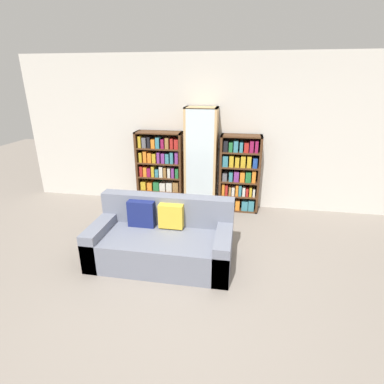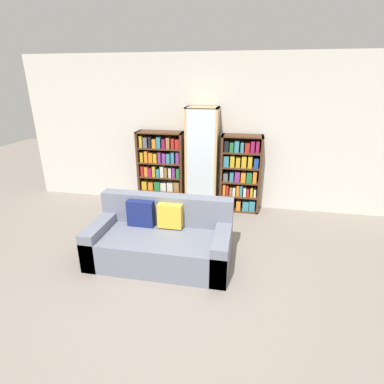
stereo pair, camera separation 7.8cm
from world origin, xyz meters
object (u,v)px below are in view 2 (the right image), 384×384
Objects in this scene: bookshelf_left at (161,170)px; bookshelf_right at (241,174)px; wine_bottle at (222,222)px; display_cabinet at (202,159)px; couch at (161,240)px.

bookshelf_left is 1.01× the size of bookshelf_right.
wine_bottle is at bearing -104.72° from bookshelf_right.
bookshelf_right is (0.70, 0.02, -0.24)m from display_cabinet.
bookshelf_left is 0.80m from display_cabinet.
display_cabinet is at bearing 82.31° from couch.
display_cabinet reaches higher than bookshelf_right.
bookshelf_right is at bearing 75.28° from wine_bottle.
bookshelf_right is (0.94, 1.84, 0.40)m from couch.
bookshelf_right reaches higher than couch.
bookshelf_right is at bearing -0.01° from bookshelf_left.
wine_bottle is (-0.23, -0.88, -0.52)m from bookshelf_right.
display_cabinet reaches higher than bookshelf_left.
bookshelf_left is (-0.52, 1.84, 0.40)m from couch.
bookshelf_left reaches higher than bookshelf_right.
couch is at bearing -126.73° from wine_bottle.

